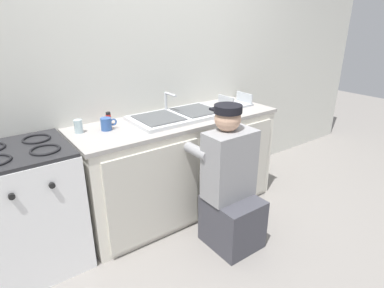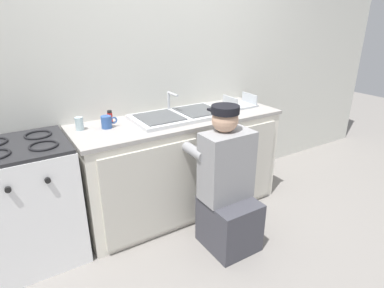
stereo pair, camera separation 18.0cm
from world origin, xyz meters
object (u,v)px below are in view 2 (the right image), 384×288
(sink_double_basin, at_px, (179,115))
(coffee_mug, at_px, (107,122))
(water_glass, at_px, (79,124))
(stove_range, at_px, (30,202))
(dish_rack_tray, at_px, (240,104))
(plumber_person, at_px, (227,191))
(spice_bottle_red, at_px, (110,117))

(sink_double_basin, bearing_deg, coffee_mug, 174.96)
(sink_double_basin, bearing_deg, water_glass, 171.86)
(sink_double_basin, distance_m, coffee_mug, 0.61)
(sink_double_basin, xyz_separation_m, stove_range, (-1.23, -0.00, -0.45))
(coffee_mug, distance_m, dish_rack_tray, 1.27)
(stove_range, xyz_separation_m, coffee_mug, (0.62, 0.06, 0.48))
(plumber_person, xyz_separation_m, spice_bottle_red, (-0.59, 0.79, 0.47))
(plumber_person, height_order, water_glass, plumber_person)
(stove_range, bearing_deg, plumber_person, -26.40)
(coffee_mug, distance_m, water_glass, 0.20)
(plumber_person, bearing_deg, spice_bottle_red, 126.67)
(plumber_person, xyz_separation_m, dish_rack_tray, (0.62, 0.63, 0.44))
(spice_bottle_red, bearing_deg, water_glass, -169.92)
(stove_range, relative_size, plumber_person, 0.82)
(coffee_mug, bearing_deg, spice_bottle_red, 60.35)
(plumber_person, distance_m, coffee_mug, 1.05)
(sink_double_basin, distance_m, plumber_person, 0.77)
(spice_bottle_red, distance_m, dish_rack_tray, 1.22)
(dish_rack_tray, xyz_separation_m, water_glass, (-1.46, 0.11, 0.03))
(coffee_mug, bearing_deg, plumber_person, -46.59)
(plumber_person, height_order, coffee_mug, plumber_person)
(water_glass, bearing_deg, coffee_mug, -17.60)
(stove_range, height_order, plumber_person, plumber_person)
(sink_double_basin, relative_size, plumber_person, 0.72)
(sink_double_basin, bearing_deg, spice_bottle_red, 163.84)
(stove_range, height_order, dish_rack_tray, dish_rack_tray)
(stove_range, distance_m, spice_bottle_red, 0.85)
(stove_range, bearing_deg, dish_rack_tray, 0.08)
(dish_rack_tray, bearing_deg, spice_bottle_red, 172.54)
(sink_double_basin, bearing_deg, dish_rack_tray, 0.05)
(sink_double_basin, height_order, stove_range, sink_double_basin)
(dish_rack_tray, bearing_deg, sink_double_basin, -179.95)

